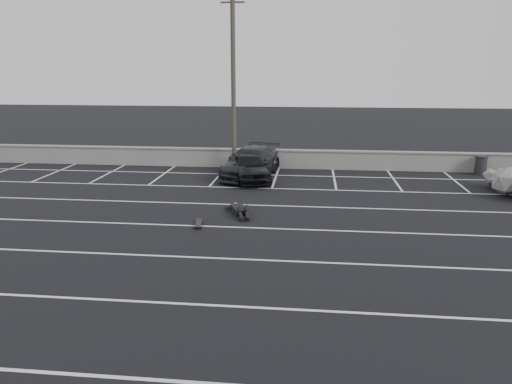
# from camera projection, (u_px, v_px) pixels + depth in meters

# --- Properties ---
(ground) EXTENTS (120.00, 120.00, 0.00)m
(ground) POSITION_uv_depth(u_px,v_px,m) (214.00, 258.00, 14.83)
(ground) COLOR black
(ground) RESTS_ON ground
(seawall) EXTENTS (50.00, 0.45, 1.06)m
(seawall) POSITION_uv_depth(u_px,v_px,m) (261.00, 158.00, 28.20)
(seawall) COLOR gray
(seawall) RESTS_ON ground
(stall_lines) EXTENTS (36.00, 20.05, 0.01)m
(stall_lines) POSITION_uv_depth(u_px,v_px,m) (234.00, 216.00, 19.09)
(stall_lines) COLOR silver
(stall_lines) RESTS_ON ground
(car_left) EXTENTS (2.91, 4.49, 1.42)m
(car_left) POSITION_uv_depth(u_px,v_px,m) (248.00, 166.00, 24.95)
(car_left) COLOR black
(car_left) RESTS_ON ground
(car_right) EXTENTS (3.06, 5.43, 1.49)m
(car_right) POSITION_uv_depth(u_px,v_px,m) (251.00, 162.00, 25.84)
(car_right) COLOR black
(car_right) RESTS_ON ground
(utility_pole) EXTENTS (1.25, 0.25, 9.41)m
(utility_pole) POSITION_uv_depth(u_px,v_px,m) (233.00, 82.00, 26.56)
(utility_pole) COLOR #4C4238
(utility_pole) RESTS_ON ground
(trash_bin) EXTENTS (0.72, 0.72, 1.01)m
(trash_bin) POSITION_uv_depth(u_px,v_px,m) (481.00, 165.00, 26.35)
(trash_bin) COLOR #242426
(trash_bin) RESTS_ON ground
(person) EXTENTS (2.58, 3.13, 0.50)m
(person) POSITION_uv_depth(u_px,v_px,m) (238.00, 206.00, 19.49)
(person) COLOR black
(person) RESTS_ON ground
(skateboard) EXTENTS (0.35, 0.87, 0.10)m
(skateboard) POSITION_uv_depth(u_px,v_px,m) (198.00, 224.00, 17.84)
(skateboard) COLOR black
(skateboard) RESTS_ON ground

